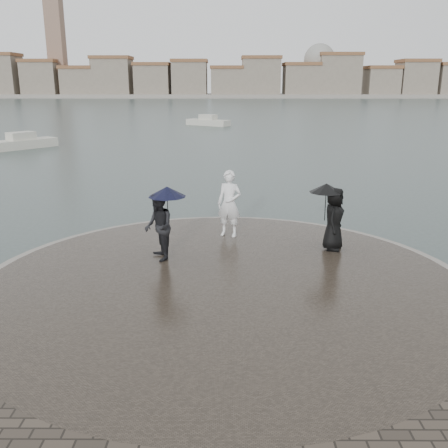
{
  "coord_description": "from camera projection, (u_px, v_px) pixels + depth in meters",
  "views": [
    {
      "loc": [
        0.08,
        -8.01,
        5.11
      ],
      "look_at": [
        0.0,
        4.8,
        1.45
      ],
      "focal_mm": 40.0,
      "sensor_mm": 36.0,
      "label": 1
    }
  ],
  "objects": [
    {
      "name": "far_skyline",
      "position": [
        207.0,
        80.0,
        162.1
      ],
      "size": [
        260.0,
        20.0,
        37.0
      ],
      "color": "gray",
      "rests_on": "ground"
    },
    {
      "name": "visitor_right",
      "position": [
        332.0,
        213.0,
        14.41
      ],
      "size": [
        1.18,
        1.12,
        1.95
      ],
      "color": "black",
      "rests_on": "quay_tip"
    },
    {
      "name": "kerb_ring",
      "position": [
        224.0,
        288.0,
        12.43
      ],
      "size": [
        12.5,
        12.5,
        0.32
      ],
      "primitive_type": "cylinder",
      "color": "gray",
      "rests_on": "ground"
    },
    {
      "name": "boats",
      "position": [
        134.0,
        131.0,
        49.81
      ],
      "size": [
        19.03,
        26.47,
        1.5
      ],
      "color": "beige",
      "rests_on": "ground"
    },
    {
      "name": "visitor_left",
      "position": [
        160.0,
        220.0,
        13.57
      ],
      "size": [
        1.26,
        1.17,
        2.04
      ],
      "color": "black",
      "rests_on": "quay_tip"
    },
    {
      "name": "statue",
      "position": [
        229.0,
        204.0,
        15.71
      ],
      "size": [
        0.89,
        0.73,
        2.11
      ],
      "primitive_type": "imported",
      "rotation": [
        0.0,
        0.0,
        -0.34
      ],
      "color": "white",
      "rests_on": "quay_tip"
    },
    {
      "name": "quay_tip",
      "position": [
        224.0,
        287.0,
        12.42
      ],
      "size": [
        11.9,
        11.9,
        0.36
      ],
      "primitive_type": "cylinder",
      "color": "#2D261E",
      "rests_on": "ground"
    },
    {
      "name": "ground",
      "position": [
        222.0,
        372.0,
        9.11
      ],
      "size": [
        400.0,
        400.0,
        0.0
      ],
      "primitive_type": "plane",
      "color": "#2B3835",
      "rests_on": "ground"
    }
  ]
}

